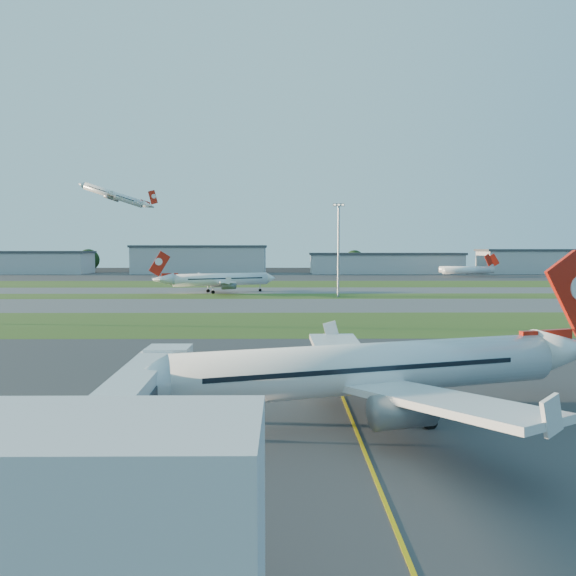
{
  "coord_description": "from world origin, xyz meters",
  "views": [
    {
      "loc": [
        -0.33,
        -47.09,
        13.32
      ],
      "look_at": [
        0.48,
        43.31,
        7.0
      ],
      "focal_mm": 35.0,
      "sensor_mm": 36.0,
      "label": 1
    }
  ],
  "objects_px": {
    "airliner_taxiing": "(220,280)",
    "mini_jet_near": "(467,270)",
    "light_mast_centre": "(338,243)",
    "airliner_parked": "(375,369)",
    "mini_jet_far": "(467,269)",
    "jet_bridge": "(119,411)"
  },
  "relations": [
    {
      "from": "airliner_taxiing",
      "to": "mini_jet_near",
      "type": "relative_size",
      "value": 1.24
    },
    {
      "from": "airliner_parked",
      "to": "light_mast_centre",
      "type": "xyz_separation_m",
      "value": [
        8.28,
        112.89,
        10.68
      ]
    },
    {
      "from": "mini_jet_far",
      "to": "airliner_taxiing",
      "type": "bearing_deg",
      "value": -126.94
    },
    {
      "from": "mini_jet_far",
      "to": "jet_bridge",
      "type": "bearing_deg",
      "value": -103.04
    },
    {
      "from": "airliner_parked",
      "to": "airliner_taxiing",
      "type": "xyz_separation_m",
      "value": [
        -26.1,
        127.23,
        -0.15
      ]
    },
    {
      "from": "airliner_taxiing",
      "to": "light_mast_centre",
      "type": "relative_size",
      "value": 1.32
    },
    {
      "from": "airliner_parked",
      "to": "mini_jet_far",
      "type": "distance_m",
      "value": 246.12
    },
    {
      "from": "light_mast_centre",
      "to": "airliner_taxiing",
      "type": "bearing_deg",
      "value": 157.35
    },
    {
      "from": "airliner_parked",
      "to": "airliner_taxiing",
      "type": "bearing_deg",
      "value": 84.96
    },
    {
      "from": "airliner_parked",
      "to": "airliner_taxiing",
      "type": "relative_size",
      "value": 1.08
    },
    {
      "from": "jet_bridge",
      "to": "light_mast_centre",
      "type": "bearing_deg",
      "value": 78.62
    },
    {
      "from": "mini_jet_far",
      "to": "light_mast_centre",
      "type": "distance_m",
      "value": 140.84
    },
    {
      "from": "mini_jet_near",
      "to": "mini_jet_far",
      "type": "distance_m",
      "value": 10.77
    },
    {
      "from": "airliner_parked",
      "to": "mini_jet_near",
      "type": "bearing_deg",
      "value": 53.57
    },
    {
      "from": "airliner_parked",
      "to": "airliner_taxiing",
      "type": "distance_m",
      "value": 129.88
    },
    {
      "from": "jet_bridge",
      "to": "airliner_parked",
      "type": "xyz_separation_m",
      "value": [
        16.53,
        10.34,
        0.12
      ]
    },
    {
      "from": "jet_bridge",
      "to": "airliner_parked",
      "type": "bearing_deg",
      "value": 32.03
    },
    {
      "from": "airliner_parked",
      "to": "mini_jet_near",
      "type": "distance_m",
      "value": 235.36
    },
    {
      "from": "jet_bridge",
      "to": "light_mast_centre",
      "type": "xyz_separation_m",
      "value": [
        24.81,
        123.24,
        10.81
      ]
    },
    {
      "from": "airliner_parked",
      "to": "mini_jet_near",
      "type": "relative_size",
      "value": 1.34
    },
    {
      "from": "mini_jet_near",
      "to": "light_mast_centre",
      "type": "height_order",
      "value": "light_mast_centre"
    },
    {
      "from": "airliner_taxiing",
      "to": "mini_jet_near",
      "type": "height_order",
      "value": "airliner_taxiing"
    }
  ]
}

